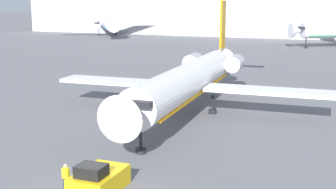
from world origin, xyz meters
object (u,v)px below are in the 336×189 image
(airplane_main, at_px, (190,79))
(worker_near_tug, at_px, (66,177))
(airplane_parked_far_left, at_px, (107,22))
(pushback_tug, at_px, (99,180))

(airplane_main, bearing_deg, worker_near_tug, -91.80)
(airplane_main, height_order, airplane_parked_far_left, airplane_main)
(airplane_main, relative_size, airplane_parked_far_left, 1.03)
(airplane_parked_far_left, bearing_deg, worker_near_tug, -62.39)
(pushback_tug, bearing_deg, airplane_main, 93.34)
(pushback_tug, height_order, worker_near_tug, pushback_tug)
(airplane_main, bearing_deg, airplane_parked_far_left, 123.43)
(pushback_tug, xyz_separation_m, worker_near_tug, (-1.82, -0.72, 0.17))
(airplane_main, distance_m, worker_near_tug, 20.97)
(airplane_main, relative_size, pushback_tug, 8.25)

